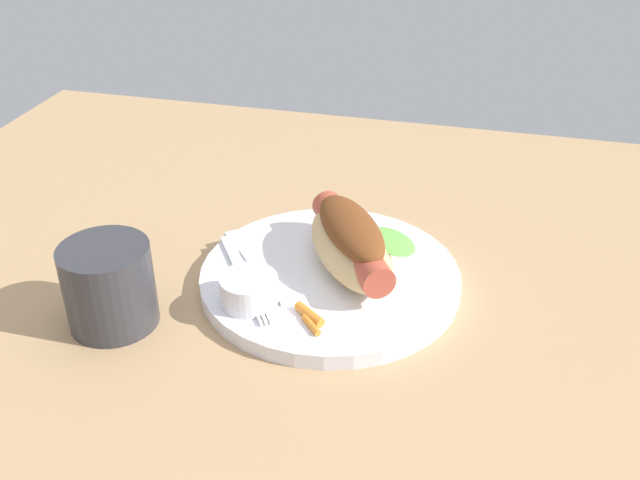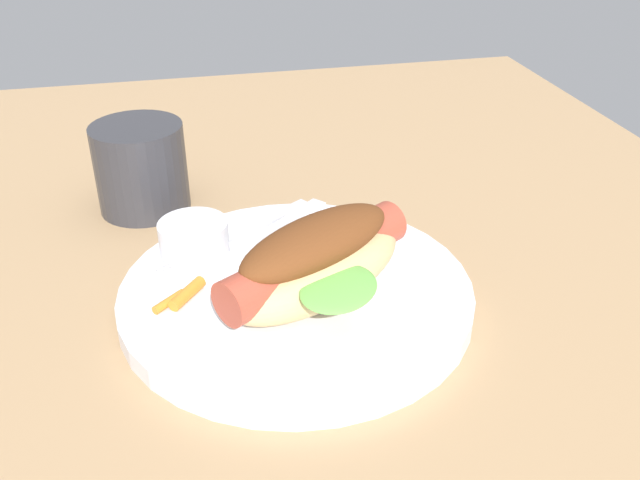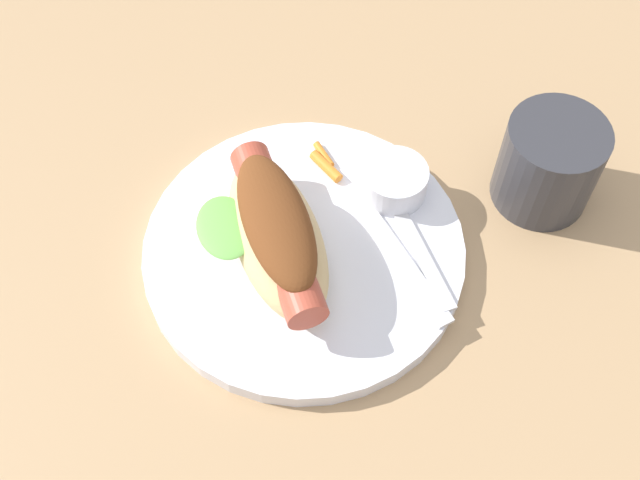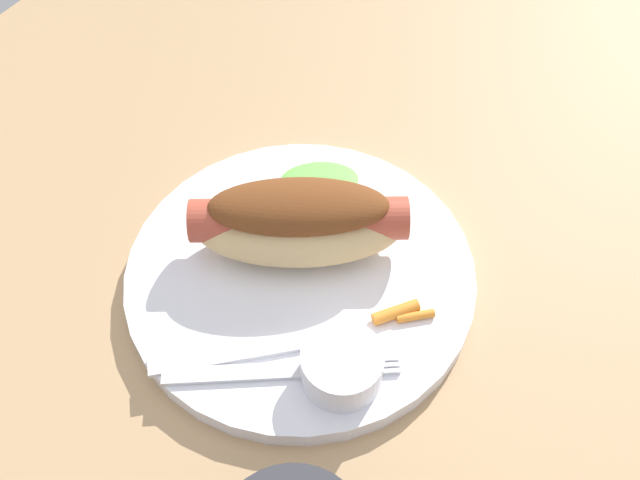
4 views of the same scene
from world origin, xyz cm
name	(u,v)px [view 3 (image 3 of 4)]	position (x,y,z in cm)	size (l,w,h in cm)	color
ground_plane	(277,256)	(0.00, 0.00, -0.90)	(120.00, 90.00, 1.80)	tan
plate	(304,251)	(-2.40, 0.03, 0.80)	(26.24, 26.24, 1.60)	white
hot_dog	(276,232)	(-0.52, 1.15, 4.69)	(14.43, 16.66, 6.20)	#DBB77A
sauce_ramekin	(395,181)	(-8.51, -7.00, 3.01)	(5.48, 5.48, 2.82)	white
fork	(409,232)	(-10.54, -3.10, 1.80)	(9.92, 14.01, 0.40)	silver
knife	(395,251)	(-9.74, -1.05, 1.78)	(14.97, 1.40, 0.36)	silver
carrot_garnish	(325,163)	(-2.28, -8.33, 2.01)	(3.30, 3.97, 0.91)	orange
drinking_cup	(549,164)	(-20.69, -10.90, 4.07)	(8.32, 8.32, 8.14)	#333338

